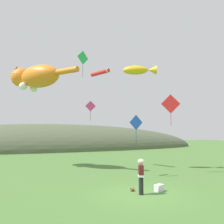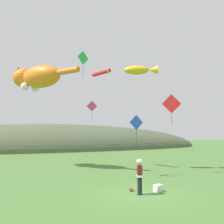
{
  "view_description": "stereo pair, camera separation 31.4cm",
  "coord_description": "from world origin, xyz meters",
  "px_view_note": "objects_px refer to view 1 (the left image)",
  "views": [
    {
      "loc": [
        -6.22,
        -11.47,
        3.23
      ],
      "look_at": [
        0.0,
        4.0,
        4.49
      ],
      "focal_mm": 40.0,
      "sensor_mm": 36.0,
      "label": 1
    },
    {
      "loc": [
        -5.93,
        -11.59,
        3.23
      ],
      "look_at": [
        0.0,
        4.0,
        4.49
      ],
      "focal_mm": 40.0,
      "sensor_mm": 36.0,
      "label": 2
    }
  ],
  "objects_px": {
    "picnic_cooler": "(159,188)",
    "kite_fish_windsock": "(139,70)",
    "kite_tube_streamer": "(100,73)",
    "kite_diamond_blue": "(136,123)",
    "kite_diamond_pink": "(90,106)",
    "kite_spool": "(132,189)",
    "kite_giant_cat": "(36,77)",
    "kite_diamond_red": "(171,104)",
    "festival_attendant": "(141,176)",
    "kite_diamond_green": "(83,58)"
  },
  "relations": [
    {
      "from": "kite_diamond_blue",
      "to": "kite_diamond_pink",
      "type": "height_order",
      "value": "kite_diamond_pink"
    },
    {
      "from": "kite_spool",
      "to": "kite_diamond_green",
      "type": "bearing_deg",
      "value": 109.76
    },
    {
      "from": "kite_diamond_pink",
      "to": "kite_spool",
      "type": "bearing_deg",
      "value": -94.64
    },
    {
      "from": "kite_diamond_pink",
      "to": "kite_tube_streamer",
      "type": "bearing_deg",
      "value": -82.35
    },
    {
      "from": "kite_giant_cat",
      "to": "kite_diamond_blue",
      "type": "bearing_deg",
      "value": -47.97
    },
    {
      "from": "festival_attendant",
      "to": "kite_fish_windsock",
      "type": "bearing_deg",
      "value": 62.11
    },
    {
      "from": "kite_fish_windsock",
      "to": "kite_diamond_green",
      "type": "distance_m",
      "value": 5.81
    },
    {
      "from": "kite_fish_windsock",
      "to": "kite_diamond_pink",
      "type": "relative_size",
      "value": 1.52
    },
    {
      "from": "kite_diamond_blue",
      "to": "kite_diamond_pink",
      "type": "bearing_deg",
      "value": 99.38
    },
    {
      "from": "festival_attendant",
      "to": "kite_diamond_red",
      "type": "xyz_separation_m",
      "value": [
        5.1,
        4.56,
        4.32
      ]
    },
    {
      "from": "picnic_cooler",
      "to": "kite_diamond_blue",
      "type": "height_order",
      "value": "kite_diamond_blue"
    },
    {
      "from": "kite_spool",
      "to": "picnic_cooler",
      "type": "bearing_deg",
      "value": -23.09
    },
    {
      "from": "kite_diamond_red",
      "to": "kite_diamond_green",
      "type": "relative_size",
      "value": 1.25
    },
    {
      "from": "kite_tube_streamer",
      "to": "kite_fish_windsock",
      "type": "bearing_deg",
      "value": -38.34
    },
    {
      "from": "kite_giant_cat",
      "to": "kite_diamond_blue",
      "type": "xyz_separation_m",
      "value": [
        6.29,
        -6.98,
        -4.16
      ]
    },
    {
      "from": "kite_spool",
      "to": "kite_tube_streamer",
      "type": "bearing_deg",
      "value": 82.47
    },
    {
      "from": "kite_spool",
      "to": "kite_giant_cat",
      "type": "bearing_deg",
      "value": 112.22
    },
    {
      "from": "kite_diamond_blue",
      "to": "kite_diamond_red",
      "type": "bearing_deg",
      "value": 5.78
    },
    {
      "from": "kite_fish_windsock",
      "to": "kite_diamond_blue",
      "type": "relative_size",
      "value": 1.49
    },
    {
      "from": "kite_diamond_blue",
      "to": "kite_diamond_pink",
      "type": "distance_m",
      "value": 7.44
    },
    {
      "from": "kite_giant_cat",
      "to": "kite_diamond_blue",
      "type": "height_order",
      "value": "kite_giant_cat"
    },
    {
      "from": "kite_tube_streamer",
      "to": "kite_diamond_green",
      "type": "relative_size",
      "value": 1.23
    },
    {
      "from": "kite_diamond_red",
      "to": "kite_giant_cat",
      "type": "bearing_deg",
      "value": 144.84
    },
    {
      "from": "kite_fish_windsock",
      "to": "festival_attendant",
      "type": "bearing_deg",
      "value": -117.89
    },
    {
      "from": "kite_giant_cat",
      "to": "kite_diamond_pink",
      "type": "distance_m",
      "value": 5.64
    },
    {
      "from": "festival_attendant",
      "to": "kite_diamond_green",
      "type": "xyz_separation_m",
      "value": [
        -1.69,
        5.24,
        7.36
      ]
    },
    {
      "from": "kite_spool",
      "to": "kite_diamond_blue",
      "type": "xyz_separation_m",
      "value": [
        2.04,
        3.44,
        3.69
      ]
    },
    {
      "from": "kite_diamond_blue",
      "to": "kite_diamond_red",
      "type": "height_order",
      "value": "kite_diamond_red"
    },
    {
      "from": "kite_spool",
      "to": "kite_giant_cat",
      "type": "distance_m",
      "value": 13.71
    },
    {
      "from": "festival_attendant",
      "to": "kite_diamond_red",
      "type": "bearing_deg",
      "value": 41.79
    },
    {
      "from": "kite_fish_windsock",
      "to": "picnic_cooler",
      "type": "bearing_deg",
      "value": -110.42
    },
    {
      "from": "kite_fish_windsock",
      "to": "kite_giant_cat",
      "type": "bearing_deg",
      "value": 153.53
    },
    {
      "from": "picnic_cooler",
      "to": "kite_fish_windsock",
      "type": "xyz_separation_m",
      "value": [
        2.58,
        6.92,
        8.23
      ]
    },
    {
      "from": "picnic_cooler",
      "to": "kite_diamond_pink",
      "type": "relative_size",
      "value": 0.3
    },
    {
      "from": "kite_diamond_blue",
      "to": "kite_diamond_green",
      "type": "relative_size",
      "value": 1.04
    },
    {
      "from": "picnic_cooler",
      "to": "kite_fish_windsock",
      "type": "bearing_deg",
      "value": 69.58
    },
    {
      "from": "kite_spool",
      "to": "kite_fish_windsock",
      "type": "relative_size",
      "value": 0.07
    },
    {
      "from": "festival_attendant",
      "to": "kite_fish_windsock",
      "type": "height_order",
      "value": "kite_fish_windsock"
    },
    {
      "from": "festival_attendant",
      "to": "kite_tube_streamer",
      "type": "xyz_separation_m",
      "value": [
        1.03,
        9.34,
        7.47
      ]
    },
    {
      "from": "kite_fish_windsock",
      "to": "kite_diamond_green",
      "type": "relative_size",
      "value": 1.55
    },
    {
      "from": "kite_fish_windsock",
      "to": "kite_diamond_green",
      "type": "xyz_separation_m",
      "value": [
        -5.48,
        -1.93,
        -0.09
      ]
    },
    {
      "from": "kite_giant_cat",
      "to": "kite_tube_streamer",
      "type": "height_order",
      "value": "kite_giant_cat"
    },
    {
      "from": "kite_diamond_red",
      "to": "kite_fish_windsock",
      "type": "bearing_deg",
      "value": 116.73
    },
    {
      "from": "kite_tube_streamer",
      "to": "picnic_cooler",
      "type": "bearing_deg",
      "value": -88.86
    },
    {
      "from": "kite_diamond_pink",
      "to": "kite_giant_cat",
      "type": "bearing_deg",
      "value": -178.23
    },
    {
      "from": "kite_spool",
      "to": "kite_diamond_blue",
      "type": "distance_m",
      "value": 5.44
    },
    {
      "from": "kite_giant_cat",
      "to": "kite_diamond_red",
      "type": "height_order",
      "value": "kite_giant_cat"
    },
    {
      "from": "picnic_cooler",
      "to": "kite_diamond_blue",
      "type": "relative_size",
      "value": 0.29
    },
    {
      "from": "picnic_cooler",
      "to": "kite_tube_streamer",
      "type": "distance_m",
      "value": 12.28
    },
    {
      "from": "kite_spool",
      "to": "kite_diamond_blue",
      "type": "height_order",
      "value": "kite_diamond_blue"
    }
  ]
}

